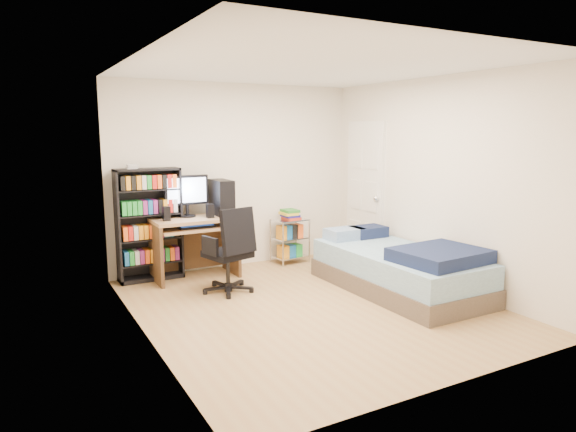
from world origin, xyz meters
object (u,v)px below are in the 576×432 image
media_shelf (149,223)px  computer_desk (201,222)px  office_chair (230,265)px  bed (400,268)px

media_shelf → computer_desk: bearing=-12.4°
office_chair → bed: 1.99m
media_shelf → computer_desk: media_shelf is taller
computer_desk → bed: computer_desk is taller
computer_desk → bed: (1.82, -1.74, -0.44)m
office_chair → bed: office_chair is taller
media_shelf → bed: (2.45, -1.88, -0.45)m
office_chair → computer_desk: bearing=79.2°
office_chair → bed: size_ratio=0.47×
bed → computer_desk: bearing=136.3°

